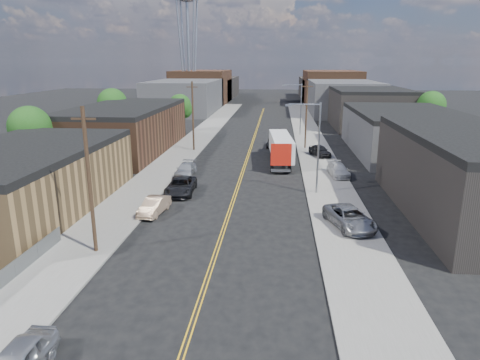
% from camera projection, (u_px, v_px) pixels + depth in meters
% --- Properties ---
extents(ground, '(260.00, 260.00, 0.00)m').
position_uv_depth(ground, '(255.00, 135.00, 76.69)').
color(ground, black).
rests_on(ground, ground).
extents(centerline, '(0.32, 120.00, 0.01)m').
position_uv_depth(centerline, '(249.00, 152.00, 62.29)').
color(centerline, gold).
rests_on(centerline, ground).
extents(sidewalk_left, '(5.00, 140.00, 0.15)m').
position_uv_depth(sidewalk_left, '(185.00, 150.00, 63.08)').
color(sidewalk_left, slate).
rests_on(sidewalk_left, ground).
extents(sidewalk_right, '(5.00, 140.00, 0.15)m').
position_uv_depth(sidewalk_right, '(315.00, 152.00, 61.46)').
color(sidewalk_right, slate).
rests_on(sidewalk_right, ground).
extents(warehouse_tan, '(12.00, 22.00, 5.60)m').
position_uv_depth(warehouse_tan, '(22.00, 179.00, 37.16)').
color(warehouse_tan, olive).
rests_on(warehouse_tan, ground).
extents(warehouse_brown, '(12.00, 26.00, 6.60)m').
position_uv_depth(warehouse_brown, '(125.00, 129.00, 61.98)').
color(warehouse_brown, '#442A1B').
rests_on(warehouse_brown, ground).
extents(industrial_right_b, '(14.00, 24.00, 6.10)m').
position_uv_depth(industrial_right_b, '(405.00, 132.00, 60.56)').
color(industrial_right_b, '#343436').
rests_on(industrial_right_b, ground).
extents(industrial_right_c, '(14.00, 22.00, 7.60)m').
position_uv_depth(industrial_right_c, '(368.00, 108.00, 85.31)').
color(industrial_right_c, black).
rests_on(industrial_right_c, ground).
extents(skyline_left_a, '(16.00, 30.00, 8.00)m').
position_uv_depth(skyline_left_a, '(186.00, 96.00, 110.91)').
color(skyline_left_a, '#343436').
rests_on(skyline_left_a, ground).
extents(skyline_right_a, '(16.00, 30.00, 8.00)m').
position_uv_depth(skyline_right_a, '(342.00, 97.00, 107.50)').
color(skyline_right_a, '#343436').
rests_on(skyline_right_a, ground).
extents(skyline_left_b, '(16.00, 26.00, 10.00)m').
position_uv_depth(skyline_left_b, '(202.00, 87.00, 134.64)').
color(skyline_left_b, '#442A1B').
rests_on(skyline_left_b, ground).
extents(skyline_right_b, '(16.00, 26.00, 10.00)m').
position_uv_depth(skyline_right_b, '(331.00, 87.00, 131.23)').
color(skyline_right_b, '#442A1B').
rests_on(skyline_right_b, ground).
extents(skyline_left_c, '(16.00, 40.00, 7.00)m').
position_uv_depth(skyline_left_c, '(212.00, 88.00, 154.23)').
color(skyline_left_c, black).
rests_on(skyline_left_c, ground).
extents(skyline_right_c, '(16.00, 40.00, 7.00)m').
position_uv_depth(skyline_right_c, '(324.00, 88.00, 150.83)').
color(skyline_right_c, black).
rests_on(skyline_right_c, ground).
extents(streetlight_near, '(3.39, 0.25, 9.00)m').
position_uv_depth(streetlight_near, '(315.00, 141.00, 41.02)').
color(streetlight_near, gray).
rests_on(streetlight_near, ground).
extents(streetlight_far, '(3.39, 0.25, 9.00)m').
position_uv_depth(streetlight_far, '(299.00, 105.00, 74.61)').
color(streetlight_far, gray).
rests_on(streetlight_far, ground).
extents(utility_pole_left_near, '(1.60, 0.26, 10.00)m').
position_uv_depth(utility_pole_left_near, '(89.00, 181.00, 28.02)').
color(utility_pole_left_near, black).
rests_on(utility_pole_left_near, ground).
extents(utility_pole_left_far, '(1.60, 0.26, 10.00)m').
position_uv_depth(utility_pole_left_far, '(193.00, 116.00, 61.61)').
color(utility_pole_left_far, black).
rests_on(utility_pole_left_far, ground).
extents(utility_pole_right, '(1.60, 0.26, 10.00)m').
position_uv_depth(utility_pole_right, '(306.00, 114.00, 63.10)').
color(utility_pole_right, black).
rests_on(utility_pole_right, ground).
extents(tree_left_near, '(4.85, 4.76, 7.91)m').
position_uv_depth(tree_left_near, '(31.00, 130.00, 48.55)').
color(tree_left_near, black).
rests_on(tree_left_near, ground).
extents(tree_left_mid, '(5.10, 5.04, 8.37)m').
position_uv_depth(tree_left_mid, '(113.00, 106.00, 72.46)').
color(tree_left_mid, black).
rests_on(tree_left_mid, ground).
extents(tree_left_far, '(4.35, 4.20, 6.97)m').
position_uv_depth(tree_left_far, '(180.00, 107.00, 78.57)').
color(tree_left_far, black).
rests_on(tree_left_far, ground).
extents(tree_right_far, '(4.85, 4.76, 7.91)m').
position_uv_depth(tree_right_far, '(431.00, 107.00, 72.74)').
color(tree_right_far, black).
rests_on(tree_right_far, ground).
extents(semi_truck, '(3.25, 14.11, 3.64)m').
position_uv_depth(semi_truck, '(281.00, 146.00, 55.70)').
color(semi_truck, silver).
rests_on(semi_truck, ground).
extents(car_left_b, '(2.02, 4.48, 1.43)m').
position_uv_depth(car_left_b, '(154.00, 206.00, 36.73)').
color(car_left_b, '#A08268').
rests_on(car_left_b, ground).
extents(car_left_c, '(2.87, 5.77, 1.57)m').
position_uv_depth(car_left_c, '(181.00, 186.00, 42.34)').
color(car_left_c, black).
rests_on(car_left_c, ground).
extents(car_left_d, '(1.96, 4.79, 1.39)m').
position_uv_depth(car_left_d, '(186.00, 169.00, 49.21)').
color(car_left_d, '#ADB0B3').
rests_on(car_left_d, ground).
extents(car_right_lot_a, '(4.11, 6.11, 1.56)m').
position_uv_depth(car_right_lot_a, '(350.00, 218.00, 33.37)').
color(car_right_lot_a, gray).
rests_on(car_right_lot_a, sidewalk_right).
extents(car_right_lot_b, '(2.43, 4.88, 1.36)m').
position_uv_depth(car_right_lot_b, '(338.00, 170.00, 48.45)').
color(car_right_lot_b, '#B1B1B1').
rests_on(car_right_lot_b, sidewalk_right).
extents(car_right_lot_c, '(3.21, 4.76, 1.51)m').
position_uv_depth(car_right_lot_c, '(320.00, 151.00, 58.56)').
color(car_right_lot_c, black).
rests_on(car_right_lot_c, sidewalk_right).
extents(car_ahead_truck, '(2.59, 5.15, 1.40)m').
position_uv_depth(car_ahead_truck, '(275.00, 143.00, 65.49)').
color(car_ahead_truck, black).
rests_on(car_ahead_truck, ground).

